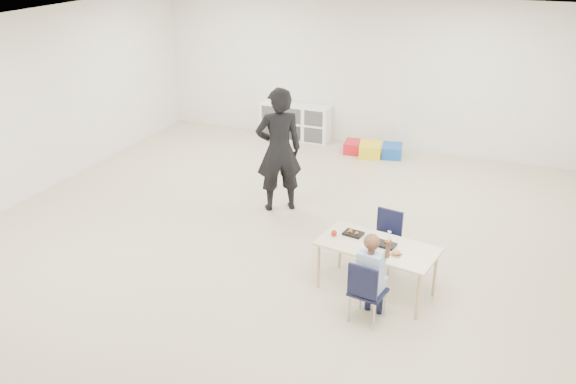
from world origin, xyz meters
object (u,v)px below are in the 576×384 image
at_px(chair_near, 368,290).
at_px(adult, 279,150).
at_px(table, 376,268).
at_px(cubby_shelf, 295,122).
at_px(child, 369,273).

xyz_separation_m(chair_near, adult, (-1.98, 2.26, 0.56)).
relative_size(table, chair_near, 1.94).
distance_m(chair_near, cubby_shelf, 6.16).
height_order(table, child, child).
distance_m(table, adult, 2.64).
distance_m(child, cubby_shelf, 6.16).
relative_size(table, child, 1.23).
xyz_separation_m(chair_near, child, (0.00, 0.00, 0.21)).
bearing_deg(table, child, -74.81).
distance_m(chair_near, child, 0.21).
distance_m(cubby_shelf, adult, 3.34).
bearing_deg(child, adult, 140.76).
xyz_separation_m(table, child, (0.06, -0.57, 0.27)).
bearing_deg(table, chair_near, -74.81).
bearing_deg(cubby_shelf, chair_near, -61.39).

